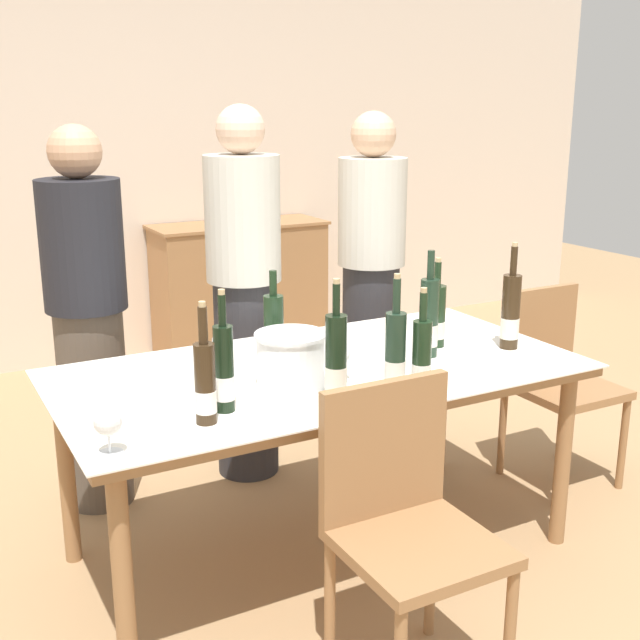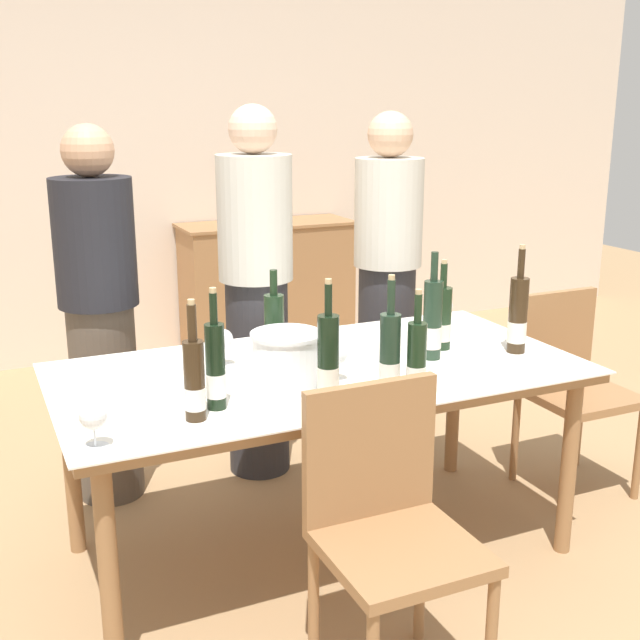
# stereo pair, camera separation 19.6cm
# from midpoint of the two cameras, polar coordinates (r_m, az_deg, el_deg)

# --- Properties ---
(ground_plane) EXTENTS (12.00, 12.00, 0.00)m
(ground_plane) POSITION_cam_midpoint_polar(r_m,az_deg,el_deg) (3.22, 1.81, -16.03)
(ground_plane) COLOR #A37F56
(back_wall) EXTENTS (8.00, 0.10, 2.80)m
(back_wall) POSITION_cam_midpoint_polar(r_m,az_deg,el_deg) (5.47, -11.65, 12.06)
(back_wall) COLOR beige
(back_wall) RESTS_ON ground_plane
(sideboard_cabinet) EXTENTS (1.18, 0.46, 0.89)m
(sideboard_cabinet) POSITION_cam_midpoint_polar(r_m,az_deg,el_deg) (5.55, -2.75, 2.41)
(sideboard_cabinet) COLOR #996B42
(sideboard_cabinet) RESTS_ON ground_plane
(dining_table) EXTENTS (1.89, 0.96, 0.74)m
(dining_table) POSITION_cam_midpoint_polar(r_m,az_deg,el_deg) (2.93, 1.92, -4.66)
(dining_table) COLOR #996B42
(dining_table) RESTS_ON ground_plane
(ice_bucket) EXTENTS (0.24, 0.24, 0.19)m
(ice_bucket) POSITION_cam_midpoint_polar(r_m,az_deg,el_deg) (2.69, -0.32, -2.75)
(ice_bucket) COLOR white
(ice_bucket) RESTS_ON dining_table
(wine_bottle_0) EXTENTS (0.06, 0.06, 0.36)m
(wine_bottle_0) POSITION_cam_midpoint_polar(r_m,az_deg,el_deg) (2.63, 9.00, -2.89)
(wine_bottle_0) COLOR black
(wine_bottle_0) RESTS_ON dining_table
(wine_bottle_1) EXTENTS (0.07, 0.07, 0.36)m
(wine_bottle_1) POSITION_cam_midpoint_polar(r_m,az_deg,el_deg) (2.89, -1.33, -0.92)
(wine_bottle_1) COLOR black
(wine_bottle_1) RESTS_ON dining_table
(wine_bottle_2) EXTENTS (0.07, 0.07, 0.41)m
(wine_bottle_2) POSITION_cam_midpoint_polar(r_m,az_deg,el_deg) (2.54, 2.80, -3.01)
(wine_bottle_2) COLOR black
(wine_bottle_2) RESTS_ON dining_table
(wine_bottle_3) EXTENTS (0.07, 0.07, 0.35)m
(wine_bottle_3) POSITION_cam_midpoint_polar(r_m,az_deg,el_deg) (3.15, 10.44, 0.03)
(wine_bottle_3) COLOR black
(wine_bottle_3) RESTS_ON dining_table
(wine_bottle_4) EXTENTS (0.06, 0.06, 0.39)m
(wine_bottle_4) POSITION_cam_midpoint_polar(r_m,az_deg,el_deg) (2.50, -5.22, -3.44)
(wine_bottle_4) COLOR black
(wine_bottle_4) RESTS_ON dining_table
(wine_bottle_5) EXTENTS (0.07, 0.07, 0.41)m
(wine_bottle_5) POSITION_cam_midpoint_polar(r_m,az_deg,el_deg) (3.02, 9.85, -0.13)
(wine_bottle_5) COLOR #1E3323
(wine_bottle_5) RESTS_ON dining_table
(wine_bottle_6) EXTENTS (0.07, 0.07, 0.40)m
(wine_bottle_6) POSITION_cam_midpoint_polar(r_m,az_deg,el_deg) (2.62, 7.13, -2.60)
(wine_bottle_6) COLOR #1E3323
(wine_bottle_6) RESTS_ON dining_table
(wine_bottle_7) EXTENTS (0.07, 0.07, 0.42)m
(wine_bottle_7) POSITION_cam_midpoint_polar(r_m,az_deg,el_deg) (3.17, 15.62, 0.21)
(wine_bottle_7) COLOR #332314
(wine_bottle_7) RESTS_ON dining_table
(wine_bottle_8) EXTENTS (0.07, 0.07, 0.38)m
(wine_bottle_8) POSITION_cam_midpoint_polar(r_m,az_deg,el_deg) (2.42, -6.63, -4.33)
(wine_bottle_8) COLOR #332314
(wine_bottle_8) RESTS_ON dining_table
(wine_glass_0) EXTENTS (0.07, 0.07, 0.14)m
(wine_glass_0) POSITION_cam_midpoint_polar(r_m,az_deg,el_deg) (2.91, -5.00, -1.51)
(wine_glass_0) COLOR white
(wine_glass_0) RESTS_ON dining_table
(wine_glass_1) EXTENTS (0.08, 0.08, 0.14)m
(wine_glass_1) POSITION_cam_midpoint_polar(r_m,az_deg,el_deg) (2.28, -13.46, -6.80)
(wine_glass_1) COLOR white
(wine_glass_1) RESTS_ON dining_table
(wine_glass_2) EXTENTS (0.08, 0.08, 0.14)m
(wine_glass_2) POSITION_cam_midpoint_polar(r_m,az_deg,el_deg) (3.41, 10.46, 0.85)
(wine_glass_2) COLOR white
(wine_glass_2) RESTS_ON dining_table
(wine_glass_3) EXTENTS (0.08, 0.08, 0.14)m
(wine_glass_3) POSITION_cam_midpoint_polar(r_m,az_deg,el_deg) (2.74, 3.18, -2.48)
(wine_glass_3) COLOR white
(wine_glass_3) RESTS_ON dining_table
(chair_right_end) EXTENTS (0.42, 0.42, 0.87)m
(chair_right_end) POSITION_cam_midpoint_polar(r_m,az_deg,el_deg) (3.74, 18.69, -3.83)
(chair_right_end) COLOR #996B42
(chair_right_end) RESTS_ON ground_plane
(chair_near_front) EXTENTS (0.42, 0.42, 0.90)m
(chair_near_front) POSITION_cam_midpoint_polar(r_m,az_deg,el_deg) (2.37, 7.23, -13.77)
(chair_near_front) COLOR #996B42
(chair_near_front) RESTS_ON ground_plane
(person_host) EXTENTS (0.33, 0.33, 1.59)m
(person_host) POSITION_cam_midpoint_polar(r_m,az_deg,el_deg) (3.44, -13.82, 0.07)
(person_host) COLOR #51473D
(person_host) RESTS_ON ground_plane
(person_guest_left) EXTENTS (0.33, 0.33, 1.67)m
(person_guest_left) POSITION_cam_midpoint_polar(r_m,az_deg,el_deg) (3.58, -2.99, 1.74)
(person_guest_left) COLOR #2D2D33
(person_guest_left) RESTS_ON ground_plane
(person_guest_right) EXTENTS (0.33, 0.33, 1.64)m
(person_guest_right) POSITION_cam_midpoint_polar(r_m,az_deg,el_deg) (3.95, 6.21, 2.71)
(person_guest_right) COLOR #2D2D33
(person_guest_right) RESTS_ON ground_plane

